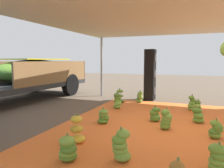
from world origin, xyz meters
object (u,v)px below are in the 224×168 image
banana_bunch_14 (219,159)px  cargo_truck_main (1,73)px  banana_bunch_11 (68,149)px  banana_bunch_3 (121,146)px  banana_bunch_5 (166,120)px  banana_bunch_6 (117,101)px  banana_bunch_13 (155,115)px  banana_bunch_7 (77,130)px  speaker_stack (150,75)px  banana_bunch_8 (198,116)px  banana_bunch_9 (120,97)px  banana_bunch_10 (216,130)px  banana_bunch_2 (140,97)px  banana_bunch_4 (192,104)px  banana_bunch_0 (103,117)px  banana_bunch_1 (198,107)px

banana_bunch_14 → cargo_truck_main: size_ratio=0.06×
banana_bunch_11 → banana_bunch_14: 2.30m
banana_bunch_3 → banana_bunch_5: bearing=-14.0°
banana_bunch_6 → banana_bunch_13: 1.80m
banana_bunch_11 → banana_bunch_7: bearing=19.7°
speaker_stack → banana_bunch_8: bearing=-147.4°
banana_bunch_9 → cargo_truck_main: cargo_truck_main is taller
banana_bunch_5 → banana_bunch_10: 1.07m
banana_bunch_2 → banana_bunch_4: bearing=-109.2°
banana_bunch_10 → cargo_truck_main: cargo_truck_main is taller
banana_bunch_4 → banana_bunch_8: size_ratio=1.23×
banana_bunch_0 → speaker_stack: bearing=-6.4°
banana_bunch_13 → banana_bunch_10: bearing=-120.0°
banana_bunch_1 → banana_bunch_14: (-3.63, -0.27, -0.00)m
banana_bunch_2 → banana_bunch_3: size_ratio=0.85×
banana_bunch_9 → banana_bunch_13: size_ratio=1.28×
banana_bunch_11 → banana_bunch_6: bearing=8.2°
banana_bunch_5 → banana_bunch_8: (0.85, -0.71, -0.04)m
banana_bunch_10 → banana_bunch_9: bearing=47.1°
banana_bunch_9 → speaker_stack: 1.62m
banana_bunch_3 → speaker_stack: speaker_stack is taller
banana_bunch_8 → banana_bunch_10: banana_bunch_8 is taller
banana_bunch_2 → banana_bunch_11: bearing=-178.7°
banana_bunch_6 → banana_bunch_14: bearing=-140.3°
banana_bunch_4 → banana_bunch_14: size_ratio=1.19×
banana_bunch_6 → cargo_truck_main: (-0.81, 4.33, 0.93)m
banana_bunch_1 → banana_bunch_6: size_ratio=0.81×
banana_bunch_8 → banana_bunch_6: bearing=72.3°
banana_bunch_0 → banana_bunch_5: banana_bunch_5 is taller
banana_bunch_0 → banana_bunch_5: 1.58m
banana_bunch_11 → speaker_stack: size_ratio=0.23×
banana_bunch_5 → cargo_truck_main: cargo_truck_main is taller
banana_bunch_1 → banana_bunch_14: bearing=-175.8°
banana_bunch_1 → banana_bunch_6: banana_bunch_6 is taller
banana_bunch_2 → speaker_stack: 1.16m
banana_bunch_7 → banana_bunch_1: bearing=-33.4°
banana_bunch_2 → banana_bunch_11: size_ratio=1.03×
banana_bunch_1 → cargo_truck_main: cargo_truck_main is taller
banana_bunch_7 → speaker_stack: 5.30m
banana_bunch_14 → banana_bunch_6: bearing=39.7°
banana_bunch_6 → banana_bunch_2: bearing=-18.7°
banana_bunch_4 → banana_bunch_9: size_ratio=0.97×
banana_bunch_4 → banana_bunch_7: (-3.79, 2.06, 0.03)m
banana_bunch_14 → banana_bunch_11: bearing=103.3°
banana_bunch_4 → banana_bunch_7: 4.32m
banana_bunch_3 → banana_bunch_7: size_ratio=0.96×
banana_bunch_14 → cargo_truck_main: (2.56, 7.12, 0.99)m
speaker_stack → banana_bunch_6: bearing=162.0°
banana_bunch_4 → cargo_truck_main: cargo_truck_main is taller
banana_bunch_0 → banana_bunch_6: bearing=8.1°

